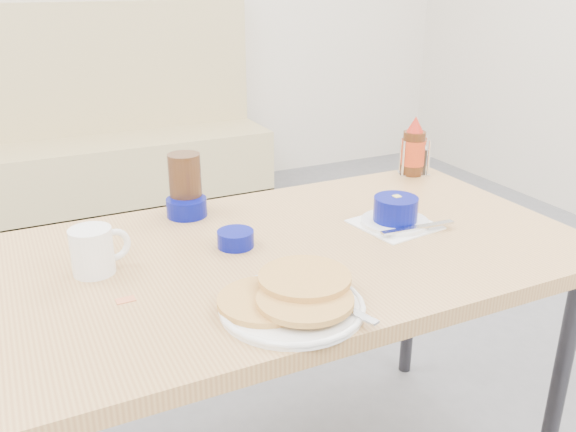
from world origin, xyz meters
name	(u,v)px	position (x,y,z in m)	size (l,w,h in m)	color
booth_bench	(111,152)	(0.00, 2.78, 0.35)	(1.90, 0.56, 1.22)	tan
dining_table	(295,269)	(0.00, 0.25, 0.70)	(1.40, 0.80, 0.76)	tan
pancake_plate	(292,299)	(-0.14, -0.01, 0.78)	(0.28, 0.28, 0.05)	white
coffee_mug	(94,250)	(-0.46, 0.32, 0.81)	(0.13, 0.09, 0.10)	white
grits_setting	(396,213)	(0.29, 0.25, 0.79)	(0.23, 0.21, 0.08)	white
creamer_bowl	(187,207)	(-0.17, 0.56, 0.78)	(0.11, 0.11, 0.05)	#050B71
butter_bowl	(236,239)	(-0.13, 0.31, 0.78)	(0.09, 0.09, 0.04)	#050B71
amber_tumbler	(185,183)	(-0.17, 0.59, 0.84)	(0.09, 0.09, 0.17)	#3F2514
condiment_caddy	(414,162)	(0.61, 0.59, 0.80)	(0.11, 0.09, 0.12)	silver
syrup_bottle	(413,150)	(0.60, 0.59, 0.84)	(0.07, 0.07, 0.19)	#47230F
sugar_wrapper	(126,300)	(-0.43, 0.17, 0.76)	(0.04, 0.02, 0.00)	#D67247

